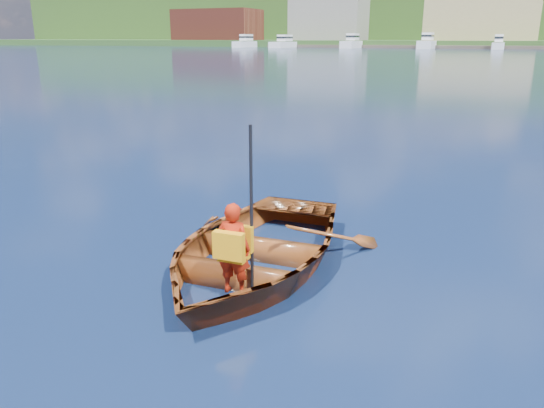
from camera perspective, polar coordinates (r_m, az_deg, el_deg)
The scene contains 7 objects.
ground at distance 6.31m, azimuth 1.72°, elevation -8.82°, with size 600.00×600.00×0.00m.
rowboat at distance 6.71m, azimuth -2.03°, elevation -4.83°, with size 2.92×3.99×0.81m.
child_paddler at distance 5.74m, azimuth -4.12°, elevation -4.67°, with size 0.39×0.35×1.85m.
shoreline at distance 242.02m, azimuth 23.53°, elevation 17.89°, with size 400.00×140.00×22.00m.
dock at distance 153.34m, azimuth 22.56°, elevation 15.30°, with size 159.94×13.99×0.80m.
waterfront_buildings at distance 170.64m, azimuth 20.59°, elevation 18.08°, with size 202.00×16.00×14.00m.
marina_yachts at distance 148.72m, azimuth 21.63°, elevation 15.75°, with size 142.62×13.19×4.27m.
Camera 1 is at (2.02, -5.29, 2.80)m, focal length 35.00 mm.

